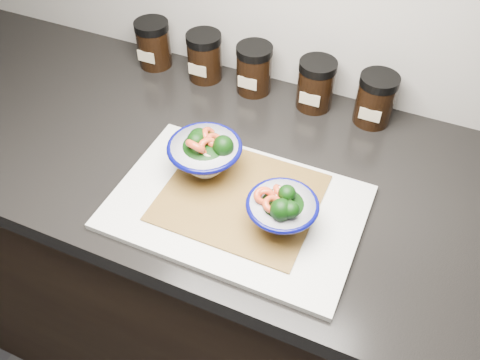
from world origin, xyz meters
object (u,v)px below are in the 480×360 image
at_px(bowl_left, 205,153).
at_px(bowl_right, 282,210).
at_px(spice_jar_b, 205,56).
at_px(spice_jar_d, 316,84).
at_px(spice_jar_a, 154,44).
at_px(cutting_board, 236,207).
at_px(spice_jar_e, 375,99).
at_px(spice_jar_c, 254,69).

height_order(bowl_left, bowl_right, bowl_left).
bearing_deg(spice_jar_b, bowl_right, -48.04).
bearing_deg(bowl_left, spice_jar_b, 116.92).
distance_m(spice_jar_b, spice_jar_d, 0.27).
relative_size(spice_jar_a, spice_jar_b, 1.00).
bearing_deg(spice_jar_b, cutting_board, -55.85).
distance_m(spice_jar_a, spice_jar_d, 0.41).
distance_m(bowl_left, spice_jar_e, 0.39).
distance_m(spice_jar_d, spice_jar_e, 0.13).
distance_m(bowl_right, spice_jar_e, 0.37).
bearing_deg(cutting_board, spice_jar_c, 107.90).
bearing_deg(spice_jar_c, spice_jar_b, 180.00).
xyz_separation_m(spice_jar_c, spice_jar_d, (0.15, 0.00, 0.00)).
xyz_separation_m(bowl_right, spice_jar_c, (-0.20, 0.37, 0.00)).
bearing_deg(spice_jar_a, spice_jar_c, 0.00).
relative_size(bowl_right, spice_jar_d, 1.10).
distance_m(cutting_board, spice_jar_a, 0.52).
bearing_deg(spice_jar_a, bowl_right, -38.15).
distance_m(bowl_left, spice_jar_c, 0.30).
xyz_separation_m(bowl_right, spice_jar_a, (-0.47, 0.37, 0.00)).
bearing_deg(spice_jar_d, cutting_board, -95.25).
height_order(bowl_right, spice_jar_d, spice_jar_d).
xyz_separation_m(bowl_right, spice_jar_b, (-0.33, 0.37, 0.00)).
bearing_deg(spice_jar_b, spice_jar_d, 0.00).
bearing_deg(spice_jar_b, spice_jar_e, 0.00).
bearing_deg(spice_jar_c, cutting_board, -72.10).
bearing_deg(spice_jar_b, spice_jar_c, 0.00).
height_order(cutting_board, spice_jar_b, spice_jar_b).
relative_size(spice_jar_b, spice_jar_e, 1.00).
bearing_deg(spice_jar_d, spice_jar_b, 180.00).
distance_m(spice_jar_a, spice_jar_b, 0.14).
bearing_deg(bowl_right, spice_jar_b, 131.96).
distance_m(bowl_right, spice_jar_b, 0.49).
distance_m(spice_jar_b, spice_jar_c, 0.12).
distance_m(bowl_left, spice_jar_a, 0.41).
height_order(spice_jar_a, spice_jar_b, same).
distance_m(cutting_board, spice_jar_b, 0.43).
distance_m(spice_jar_c, spice_jar_d, 0.15).
relative_size(bowl_right, spice_jar_b, 1.10).
distance_m(bowl_right, spice_jar_d, 0.37).
bearing_deg(bowl_left, spice_jar_a, 134.11).
distance_m(bowl_left, spice_jar_b, 0.33).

